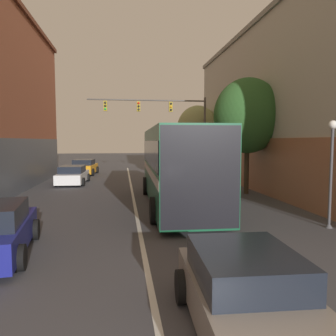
% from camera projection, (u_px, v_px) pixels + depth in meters
% --- Properties ---
extents(lane_center_line, '(0.14, 41.20, 0.01)m').
position_uv_depth(lane_center_line, '(134.00, 201.00, 16.57)').
color(lane_center_line, silver).
rests_on(lane_center_line, ground_plane).
extents(building_right_storefront, '(7.05, 25.12, 10.41)m').
position_uv_depth(building_right_storefront, '(304.00, 105.00, 20.64)').
color(building_right_storefront, '#B7B2A3').
rests_on(building_right_storefront, ground_plane).
extents(bus, '(3.12, 10.77, 3.61)m').
position_uv_depth(bus, '(177.00, 163.00, 15.38)').
color(bus, '#145133').
rests_on(bus, ground_plane).
extents(hatchback_foreground, '(2.08, 3.89, 1.32)m').
position_uv_depth(hatchback_foreground, '(248.00, 297.00, 5.11)').
color(hatchback_foreground, slate).
rests_on(hatchback_foreground, ground_plane).
extents(parked_car_left_near, '(2.37, 4.00, 1.38)m').
position_uv_depth(parked_car_left_near, '(84.00, 167.00, 29.69)').
color(parked_car_left_near, orange).
rests_on(parked_car_left_near, ground_plane).
extents(parked_car_left_mid, '(2.09, 4.42, 1.30)m').
position_uv_depth(parked_car_left_mid, '(73.00, 175.00, 23.28)').
color(parked_car_left_mid, silver).
rests_on(parked_car_left_mid, ground_plane).
extents(traffic_signal_gantry, '(9.76, 0.36, 6.67)m').
position_uv_depth(traffic_signal_gantry, '(166.00, 117.00, 27.02)').
color(traffic_signal_gantry, '#514C47').
rests_on(traffic_signal_gantry, ground_plane).
extents(street_lamp, '(0.30, 0.30, 3.76)m').
position_uv_depth(street_lamp, '(331.00, 167.00, 11.35)').
color(street_lamp, '#47474C').
rests_on(street_lamp, ground_plane).
extents(street_tree_near, '(3.89, 3.50, 6.63)m').
position_uv_depth(street_tree_near, '(248.00, 116.00, 18.66)').
color(street_tree_near, '#3D2D1E').
rests_on(street_tree_near, ground_plane).
extents(street_tree_far, '(3.76, 3.38, 6.24)m').
position_uv_depth(street_tree_far, '(198.00, 129.00, 29.67)').
color(street_tree_far, brown).
rests_on(street_tree_far, ground_plane).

